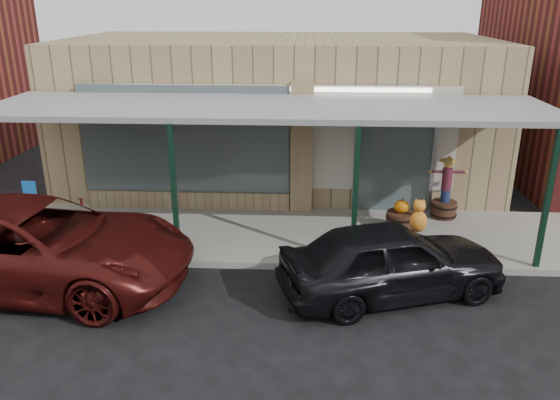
# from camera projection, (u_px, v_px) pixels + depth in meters

# --- Properties ---
(ground) EXTENTS (120.00, 120.00, 0.00)m
(ground) POSITION_uv_depth(u_px,v_px,m) (255.00, 324.00, 9.34)
(ground) COLOR black
(ground) RESTS_ON ground
(sidewalk) EXTENTS (40.00, 3.20, 0.15)m
(sidewalk) POSITION_uv_depth(u_px,v_px,m) (270.00, 235.00, 12.68)
(sidewalk) COLOR gray
(sidewalk) RESTS_ON ground
(storefront) EXTENTS (12.00, 6.25, 4.20)m
(storefront) POSITION_uv_depth(u_px,v_px,m) (280.00, 111.00, 16.27)
(storefront) COLOR #9C8B5F
(storefront) RESTS_ON ground
(awning) EXTENTS (12.00, 3.00, 3.04)m
(awning) POSITION_uv_depth(u_px,v_px,m) (269.00, 110.00, 11.64)
(awning) COLOR gray
(awning) RESTS_ON ground
(block_buildings_near) EXTENTS (61.00, 8.00, 8.00)m
(block_buildings_near) POSITION_uv_depth(u_px,v_px,m) (348.00, 50.00, 16.56)
(block_buildings_near) COLOR maroon
(block_buildings_near) RESTS_ON ground
(barrel_scarecrow) EXTENTS (0.95, 0.71, 1.57)m
(barrel_scarecrow) POSITION_uv_depth(u_px,v_px,m) (445.00, 197.00, 13.35)
(barrel_scarecrow) COLOR #46271C
(barrel_scarecrow) RESTS_ON sidewalk
(barrel_pumpkin) EXTENTS (0.72, 0.72, 0.79)m
(barrel_pumpkin) POSITION_uv_depth(u_px,v_px,m) (401.00, 219.00, 12.66)
(barrel_pumpkin) COLOR #46271C
(barrel_pumpkin) RESTS_ON sidewalk
(handicap_sign) EXTENTS (0.31, 0.05, 1.49)m
(handicap_sign) POSITION_uv_depth(u_px,v_px,m) (32.00, 205.00, 11.60)
(handicap_sign) COLOR gray
(handicap_sign) RESTS_ON sidewalk
(parked_sedan) EXTENTS (4.47, 2.86, 1.58)m
(parked_sedan) POSITION_uv_depth(u_px,v_px,m) (392.00, 260.00, 10.03)
(parked_sedan) COLOR black
(parked_sedan) RESTS_ON ground
(car_maroon) EXTENTS (6.17, 3.20, 1.66)m
(car_maroon) POSITION_uv_depth(u_px,v_px,m) (35.00, 245.00, 10.36)
(car_maroon) COLOR #48100E
(car_maroon) RESTS_ON ground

